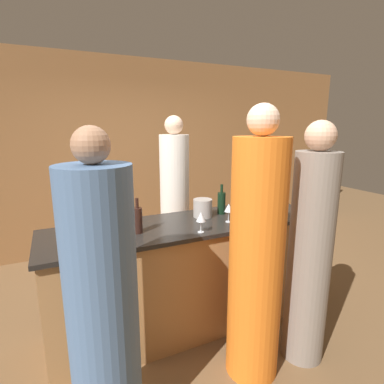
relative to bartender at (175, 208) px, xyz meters
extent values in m
plane|color=brown|center=(-0.16, -0.78, -0.92)|extent=(14.00, 14.00, 0.00)
cube|color=olive|center=(-0.16, 1.40, 0.48)|extent=(8.00, 0.06, 2.80)
cube|color=#B27F4C|center=(-0.16, -0.78, -0.43)|extent=(2.45, 0.66, 0.97)
cube|color=black|center=(-0.16, -0.78, 0.07)|extent=(2.51, 0.72, 0.03)
cylinder|color=silver|center=(0.00, 0.00, -0.04)|extent=(0.33, 0.33, 1.75)
sphere|color=beige|center=(0.00, 0.00, 0.93)|extent=(0.20, 0.20, 0.20)
cylinder|color=orange|center=(0.03, -1.48, -0.03)|extent=(0.39, 0.39, 1.77)
sphere|color=beige|center=(0.03, -1.48, 0.97)|extent=(0.21, 0.21, 0.21)
cylinder|color=gray|center=(0.50, -1.53, -0.08)|extent=(0.32, 0.32, 1.67)
sphere|color=tan|center=(0.50, -1.53, 0.86)|extent=(0.22, 0.22, 0.22)
cylinder|color=#4C6B93|center=(-1.04, -1.52, -0.09)|extent=(0.40, 0.40, 1.65)
sphere|color=#A37556|center=(-1.04, -1.52, 0.84)|extent=(0.19, 0.19, 0.19)
cylinder|color=black|center=(-0.65, -0.84, 0.19)|extent=(0.08, 0.08, 0.21)
cylinder|color=black|center=(-0.65, -0.84, 0.33)|extent=(0.03, 0.03, 0.08)
cylinder|color=black|center=(0.22, -0.66, 0.19)|extent=(0.08, 0.08, 0.21)
cylinder|color=black|center=(0.22, -0.66, 0.34)|extent=(0.03, 0.03, 0.08)
cylinder|color=#9E9993|center=(0.01, -0.67, 0.17)|extent=(0.18, 0.18, 0.17)
cylinder|color=silver|center=(0.91, -1.01, 0.09)|extent=(0.05, 0.05, 0.00)
cylinder|color=silver|center=(0.91, -1.01, 0.14)|extent=(0.01, 0.01, 0.10)
cone|color=silver|center=(0.91, -1.01, 0.22)|extent=(0.07, 0.07, 0.06)
cylinder|color=silver|center=(0.33, -0.90, 0.09)|extent=(0.05, 0.05, 0.00)
cylinder|color=silver|center=(0.33, -0.90, 0.14)|extent=(0.01, 0.01, 0.09)
cone|color=silver|center=(0.33, -0.90, 0.22)|extent=(0.07, 0.07, 0.07)
cylinder|color=silver|center=(-0.76, -0.81, 0.09)|extent=(0.05, 0.05, 0.00)
cylinder|color=silver|center=(-0.76, -0.81, 0.13)|extent=(0.01, 0.01, 0.08)
cone|color=silver|center=(-0.76, -0.81, 0.21)|extent=(0.08, 0.08, 0.08)
cylinder|color=silver|center=(0.17, -1.05, 0.09)|extent=(0.05, 0.05, 0.00)
cylinder|color=silver|center=(0.17, -1.05, 0.14)|extent=(0.01, 0.01, 0.10)
cone|color=silver|center=(0.17, -1.05, 0.22)|extent=(0.08, 0.08, 0.07)
cylinder|color=silver|center=(-0.19, -1.04, 0.09)|extent=(0.05, 0.05, 0.00)
cylinder|color=silver|center=(-0.19, -1.04, 0.14)|extent=(0.01, 0.01, 0.09)
cone|color=silver|center=(-0.19, -1.04, 0.22)|extent=(0.08, 0.08, 0.08)
cylinder|color=silver|center=(0.76, -0.89, 0.09)|extent=(0.05, 0.05, 0.00)
cylinder|color=silver|center=(0.76, -0.89, 0.14)|extent=(0.01, 0.01, 0.10)
cone|color=silver|center=(0.76, -0.89, 0.22)|extent=(0.08, 0.08, 0.07)
cylinder|color=silver|center=(0.15, -0.91, 0.09)|extent=(0.05, 0.05, 0.00)
cylinder|color=silver|center=(0.15, -0.91, 0.14)|extent=(0.01, 0.01, 0.09)
cone|color=silver|center=(0.15, -0.91, 0.22)|extent=(0.08, 0.08, 0.07)
camera|label=1|loc=(-1.22, -3.08, 0.93)|focal=28.00mm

